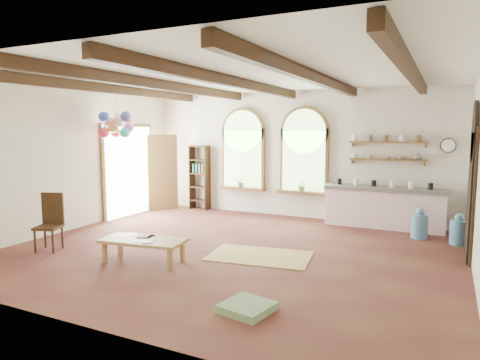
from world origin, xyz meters
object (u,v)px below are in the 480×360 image
Objects in this scene: side_chair at (49,234)px; balloon_cluster at (116,125)px; kitchen_counter at (384,207)px; coffee_table at (143,242)px.

side_chair is 3.08m from balloon_cluster.
kitchen_counter is 7.12m from side_chair.
balloon_cluster is (-5.70, -2.40, 1.87)m from kitchen_counter.
kitchen_counter is 6.46m from balloon_cluster.
balloon_cluster reaches higher than kitchen_counter.
kitchen_counter reaches higher than coffee_table.
side_chair is at bearing -81.60° from balloon_cluster.
balloon_cluster reaches higher than side_chair.
balloon_cluster is at bearing 138.79° from coffee_table.
coffee_table is at bearing -41.21° from balloon_cluster.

